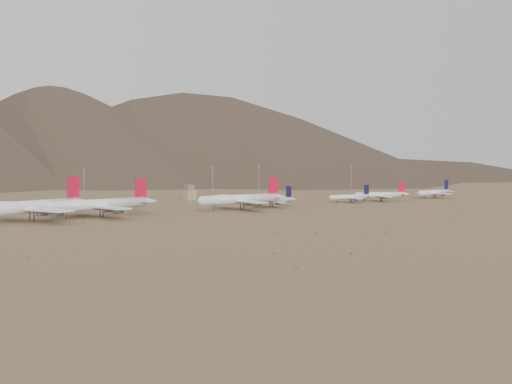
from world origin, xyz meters
TOP-DOWN VIEW (x-y plane):
  - ground at (0.00, 0.00)m, footprint 3000.00×3000.00m
  - widebody_west at (-128.65, 26.80)m, footprint 76.40×60.88m
  - widebody_centre at (-87.59, 28.04)m, footprint 72.94×56.43m
  - widebody_east at (7.89, 21.93)m, footprint 69.08×53.04m
  - narrowbody_a at (38.46, 27.86)m, footprint 41.90×29.87m
  - narrowbody_b at (112.67, 26.42)m, footprint 38.74×28.32m
  - narrowbody_c at (140.59, 21.61)m, footprint 43.98×32.98m
  - narrowbody_d at (201.96, 20.20)m, footprint 44.69×32.13m
  - control_tower at (30.00, 120.00)m, footprint 8.00×8.00m
  - mast_west at (-54.69, 124.50)m, footprint 2.00×0.60m
  - mast_centre at (47.02, 112.77)m, footprint 2.00×0.60m
  - mast_east at (119.03, 147.22)m, footprint 2.00×0.60m
  - mast_far_east at (215.06, 128.72)m, footprint 2.00×0.60m
  - desert_scrub at (3.08, -93.86)m, footprint 419.40×180.86m

SIDE VIEW (x-z plane):
  - ground at x=0.00m, z-range 0.00..0.00m
  - desert_scrub at x=3.08m, z-range -0.10..0.74m
  - narrowbody_b at x=112.67m, z-range -2.26..10.64m
  - narrowbody_a at x=38.46m, z-range -2.43..11.40m
  - narrowbody_d at x=201.96m, z-range -2.59..12.15m
  - narrowbody_c at x=140.59m, z-range -2.68..12.60m
  - control_tower at x=30.00m, z-range -0.68..11.32m
  - widebody_east at x=7.89m, z-range -3.18..17.32m
  - widebody_centre at x=-87.59m, z-range -3.37..18.32m
  - widebody_west at x=-128.65m, z-range -3.67..19.97m
  - mast_west at x=-54.69m, z-range 1.35..27.05m
  - mast_centre at x=47.02m, z-range 1.35..27.05m
  - mast_east at x=119.03m, z-range 1.35..27.05m
  - mast_far_east at x=215.06m, z-range 1.35..27.05m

